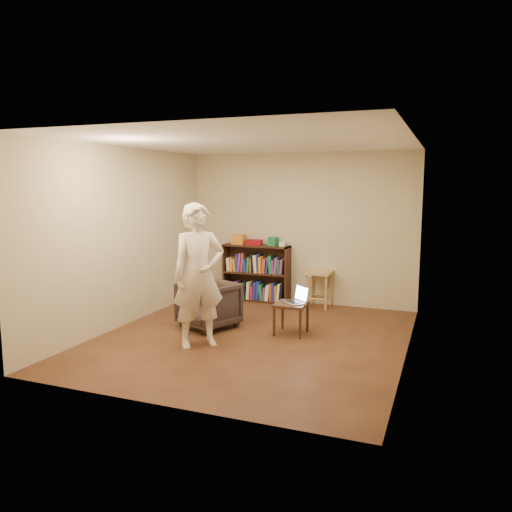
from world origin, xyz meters
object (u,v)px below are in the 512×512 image
at_px(bookshelf, 257,276).
at_px(stool, 319,278).
at_px(armchair, 208,305).
at_px(side_table, 291,308).
at_px(person, 199,276).
at_px(laptop, 297,299).

distance_m(bookshelf, stool, 1.15).
height_order(armchair, side_table, armchair).
xyz_separation_m(armchair, person, (0.27, -0.79, 0.58)).
bearing_deg(bookshelf, armchair, -91.12).
bearing_deg(armchair, bookshelf, 113.69).
distance_m(bookshelf, armchair, 1.85).
bearing_deg(person, side_table, -0.40).
relative_size(bookshelf, laptop, 2.93).
xyz_separation_m(stool, laptop, (0.09, -1.60, 0.00)).
bearing_deg(side_table, laptop, 42.32).
distance_m(bookshelf, side_table, 2.09).
bearing_deg(person, armchair, 64.35).
height_order(bookshelf, armchair, bookshelf).
relative_size(armchair, laptop, 1.79).
height_order(stool, person, person).
xyz_separation_m(armchair, side_table, (1.22, 0.13, 0.03)).
bearing_deg(side_table, bookshelf, 124.36).
bearing_deg(laptop, person, -94.06).
height_order(laptop, person, person).
xyz_separation_m(bookshelf, stool, (1.15, -0.06, 0.05)).
height_order(bookshelf, laptop, bookshelf).
distance_m(side_table, person, 1.43).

